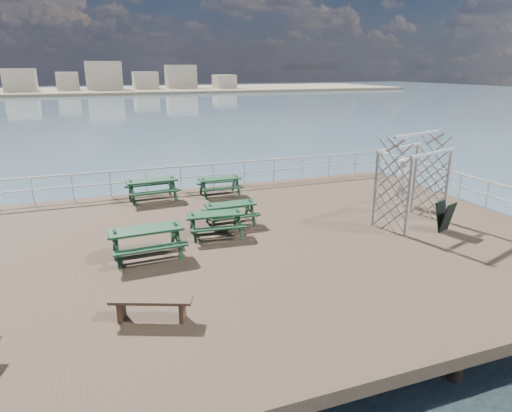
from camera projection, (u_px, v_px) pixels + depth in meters
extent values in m
cube|color=brown|center=(272.00, 242.00, 14.52)|extent=(18.00, 14.00, 0.30)
plane|color=#3C5665|center=(134.00, 134.00, 50.85)|extent=(300.00, 300.00, 0.00)
cube|color=tan|center=(149.00, 90.00, 140.79)|extent=(160.00, 40.00, 0.80)
cube|color=beige|center=(20.00, 80.00, 125.29)|extent=(8.00, 8.00, 6.00)
cube|color=beige|center=(68.00, 81.00, 129.49)|extent=(6.00, 8.00, 5.00)
cube|color=beige|center=(104.00, 75.00, 132.43)|extent=(10.00, 8.00, 8.00)
cube|color=beige|center=(146.00, 80.00, 136.92)|extent=(7.00, 8.00, 5.00)
cube|color=beige|center=(182.00, 77.00, 140.35)|extent=(9.00, 8.00, 7.00)
cube|color=beige|center=(223.00, 81.00, 145.18)|extent=(6.00, 8.00, 4.00)
cylinder|color=brown|center=(33.00, 248.00, 17.26)|extent=(0.36, 0.36, 2.10)
cylinder|color=brown|center=(370.00, 207.00, 22.33)|extent=(0.36, 0.36, 2.10)
cube|color=silver|center=(213.00, 164.00, 20.30)|extent=(17.70, 0.07, 0.07)
cube|color=silver|center=(213.00, 175.00, 20.45)|extent=(17.70, 0.05, 0.05)
cube|color=silver|center=(489.00, 182.00, 17.16)|extent=(0.07, 13.70, 0.07)
cube|color=silver|center=(487.00, 195.00, 17.31)|extent=(0.05, 13.70, 0.05)
cube|color=#15391D|center=(152.00, 181.00, 18.36)|extent=(2.03, 0.87, 0.07)
cube|color=#15391D|center=(149.00, 185.00, 19.03)|extent=(2.00, 0.38, 0.06)
cube|color=#15391D|center=(156.00, 192.00, 17.87)|extent=(2.00, 0.38, 0.06)
cube|color=#15391D|center=(131.00, 191.00, 18.14)|extent=(0.17, 1.61, 0.07)
cube|color=#15391D|center=(172.00, 187.00, 18.77)|extent=(0.17, 1.61, 0.07)
cube|color=#15391D|center=(130.00, 190.00, 18.45)|extent=(0.12, 0.57, 0.97)
cube|color=#15391D|center=(133.00, 194.00, 17.87)|extent=(0.12, 0.57, 0.97)
cube|color=#15391D|center=(171.00, 186.00, 19.08)|extent=(0.12, 0.57, 0.97)
cube|color=#15391D|center=(174.00, 190.00, 18.50)|extent=(0.12, 0.57, 0.97)
cube|color=#15391D|center=(153.00, 193.00, 18.52)|extent=(1.77, 0.18, 0.07)
cube|color=#15391D|center=(230.00, 204.00, 15.56)|extent=(1.72, 0.69, 0.06)
cube|color=#15391D|center=(225.00, 208.00, 16.15)|extent=(1.72, 0.26, 0.05)
cube|color=#15391D|center=(236.00, 217.00, 15.13)|extent=(1.72, 0.26, 0.05)
cube|color=#15391D|center=(210.00, 215.00, 15.40)|extent=(0.09, 1.38, 0.06)
cube|color=#15391D|center=(250.00, 210.00, 15.89)|extent=(0.09, 1.38, 0.06)
cube|color=#15391D|center=(208.00, 214.00, 15.67)|extent=(0.08, 0.49, 0.83)
cube|color=#15391D|center=(213.00, 219.00, 15.16)|extent=(0.08, 0.49, 0.83)
cube|color=#15391D|center=(247.00, 209.00, 16.16)|extent=(0.08, 0.49, 0.83)
cube|color=#15391D|center=(253.00, 214.00, 15.65)|extent=(0.08, 0.49, 0.83)
cube|color=#15391D|center=(231.00, 217.00, 15.70)|extent=(1.52, 0.09, 0.06)
cube|color=#15391D|center=(219.00, 179.00, 19.13)|extent=(1.73, 0.68, 0.06)
cube|color=#15391D|center=(216.00, 182.00, 19.72)|extent=(1.72, 0.25, 0.05)
cube|color=#15391D|center=(224.00, 188.00, 18.70)|extent=(1.72, 0.25, 0.05)
cube|color=#15391D|center=(203.00, 187.00, 18.97)|extent=(0.08, 1.39, 0.06)
cube|color=#15391D|center=(236.00, 184.00, 19.46)|extent=(0.08, 1.39, 0.06)
cube|color=#15391D|center=(201.00, 187.00, 19.24)|extent=(0.08, 0.49, 0.84)
cube|color=#15391D|center=(205.00, 190.00, 18.73)|extent=(0.08, 0.49, 0.84)
cube|color=#15391D|center=(234.00, 184.00, 19.73)|extent=(0.08, 0.49, 0.84)
cube|color=#15391D|center=(238.00, 187.00, 19.22)|extent=(0.08, 0.49, 0.84)
cube|color=#15391D|center=(220.00, 189.00, 19.27)|extent=(1.53, 0.08, 0.06)
cube|color=#15391D|center=(146.00, 230.00, 12.79)|extent=(2.05, 0.88, 0.07)
cube|color=#15391D|center=(142.00, 233.00, 13.47)|extent=(2.03, 0.37, 0.06)
cube|color=#15391D|center=(151.00, 249.00, 12.29)|extent=(2.03, 0.37, 0.06)
cube|color=#15391D|center=(116.00, 246.00, 12.57)|extent=(0.16, 1.63, 0.07)
cube|color=#15391D|center=(176.00, 237.00, 13.21)|extent=(0.16, 1.63, 0.07)
cube|color=#15391D|center=(115.00, 243.00, 12.88)|extent=(0.12, 0.58, 0.98)
cube|color=#15391D|center=(118.00, 252.00, 12.29)|extent=(0.12, 0.58, 0.98)
cube|color=#15391D|center=(173.00, 235.00, 13.52)|extent=(0.12, 0.58, 0.98)
cube|color=#15391D|center=(179.00, 243.00, 12.93)|extent=(0.12, 0.58, 0.98)
cube|color=#15391D|center=(147.00, 248.00, 12.95)|extent=(1.80, 0.17, 0.07)
cube|color=#15391D|center=(215.00, 214.00, 14.51)|extent=(1.79, 0.83, 0.06)
cube|color=#15391D|center=(212.00, 217.00, 15.13)|extent=(1.75, 0.40, 0.05)
cube|color=#15391D|center=(219.00, 228.00, 14.06)|extent=(1.75, 0.40, 0.05)
cube|color=#15391D|center=(193.00, 225.00, 14.41)|extent=(0.20, 1.40, 0.06)
cube|color=#15391D|center=(237.00, 221.00, 14.78)|extent=(0.20, 1.40, 0.06)
cube|color=#15391D|center=(192.00, 224.00, 14.70)|extent=(0.12, 0.50, 0.85)
cube|color=#15391D|center=(194.00, 229.00, 14.16)|extent=(0.12, 0.50, 0.85)
cube|color=#15391D|center=(236.00, 220.00, 15.06)|extent=(0.12, 0.50, 0.85)
cube|color=#15391D|center=(240.00, 225.00, 14.53)|extent=(0.12, 0.50, 0.85)
cube|color=#15391D|center=(216.00, 228.00, 14.65)|extent=(1.55, 0.22, 0.06)
cube|color=brown|center=(151.00, 300.00, 9.67)|extent=(1.78, 1.04, 0.07)
cube|color=brown|center=(121.00, 310.00, 9.76)|extent=(0.22, 0.38, 0.44)
cube|color=brown|center=(182.00, 311.00, 9.73)|extent=(0.22, 0.38, 0.44)
cube|color=silver|center=(409.00, 198.00, 14.32)|extent=(0.12, 0.12, 2.52)
cube|color=silver|center=(376.00, 190.00, 15.25)|extent=(0.12, 0.12, 2.52)
cube|color=silver|center=(447.00, 186.00, 15.71)|extent=(0.12, 0.12, 2.52)
cube|color=silver|center=(415.00, 180.00, 16.64)|extent=(0.12, 0.12, 2.52)
cube|color=silver|center=(433.00, 153.00, 14.63)|extent=(2.42, 0.88, 0.08)
cube|color=silver|center=(400.00, 148.00, 15.57)|extent=(2.42, 0.88, 0.08)
cube|color=silver|center=(418.00, 134.00, 14.94)|extent=(2.41, 0.87, 0.07)
cube|color=black|center=(448.00, 218.00, 14.89)|extent=(0.66, 0.45, 1.00)
cube|color=black|center=(442.00, 216.00, 15.04)|extent=(0.66, 0.45, 1.00)
imported|color=silver|center=(403.00, 182.00, 17.80)|extent=(0.77, 0.64, 1.81)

